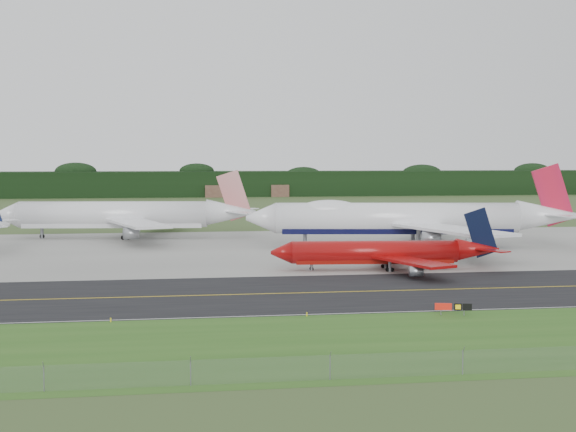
# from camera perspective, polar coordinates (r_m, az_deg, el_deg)

# --- Properties ---
(ground) EXTENTS (600.00, 600.00, 0.00)m
(ground) POSITION_cam_1_polar(r_m,az_deg,el_deg) (118.16, 1.30, -5.15)
(ground) COLOR #384C23
(ground) RESTS_ON ground
(grass_verge) EXTENTS (400.00, 30.00, 0.01)m
(grass_verge) POSITION_cam_1_polar(r_m,az_deg,el_deg) (84.50, 5.30, -8.98)
(grass_verge) COLOR #295418
(grass_verge) RESTS_ON ground
(taxiway) EXTENTS (400.00, 32.00, 0.02)m
(taxiway) POSITION_cam_1_polar(r_m,az_deg,el_deg) (114.27, 1.64, -5.47)
(taxiway) COLOR black
(taxiway) RESTS_ON ground
(apron) EXTENTS (400.00, 78.00, 0.01)m
(apron) POSITION_cam_1_polar(r_m,az_deg,el_deg) (168.18, -1.59, -2.33)
(apron) COLOR gray
(apron) RESTS_ON ground
(taxiway_centreline) EXTENTS (400.00, 0.40, 0.00)m
(taxiway_centreline) POSITION_cam_1_polar(r_m,az_deg,el_deg) (114.26, 1.64, -5.46)
(taxiway_centreline) COLOR gold
(taxiway_centreline) RESTS_ON taxiway
(taxiway_edge_line) EXTENTS (400.00, 0.25, 0.00)m
(taxiway_edge_line) POSITION_cam_1_polar(r_m,az_deg,el_deg) (99.28, 3.19, -6.95)
(taxiway_edge_line) COLOR silver
(taxiway_edge_line) RESTS_ON taxiway
(perimeter_fence) EXTENTS (320.00, 0.10, 320.00)m
(perimeter_fence) POSITION_cam_1_polar(r_m,az_deg,el_deg) (72.04, 7.77, -10.44)
(perimeter_fence) COLOR slate
(perimeter_fence) RESTS_ON ground
(horizon_treeline) EXTENTS (700.00, 25.00, 12.00)m
(horizon_treeline) POSITION_cam_1_polar(r_m,az_deg,el_deg) (389.43, -5.42, 2.22)
(horizon_treeline) COLOR black
(horizon_treeline) RESTS_ON ground
(jet_ba_747) EXTENTS (71.12, 58.38, 17.89)m
(jet_ba_747) POSITION_cam_1_polar(r_m,az_deg,el_deg) (171.47, 8.58, -0.21)
(jet_ba_747) COLOR white
(jet_ba_747) RESTS_ON ground
(jet_red_737) EXTENTS (39.43, 32.06, 10.64)m
(jet_red_737) POSITION_cam_1_polar(r_m,az_deg,el_deg) (137.48, 7.06, -2.61)
(jet_red_737) COLOR #920A0A
(jet_red_737) RESTS_ON ground
(jet_star_tail) EXTENTS (61.39, 51.04, 16.18)m
(jet_star_tail) POSITION_cam_1_polar(r_m,az_deg,el_deg) (192.26, -11.37, 0.03)
(jet_star_tail) COLOR white
(jet_star_tail) RESTS_ON ground
(taxiway_sign) EXTENTS (4.36, 1.18, 1.48)m
(taxiway_sign) POSITION_cam_1_polar(r_m,az_deg,el_deg) (100.12, 11.66, -6.35)
(taxiway_sign) COLOR slate
(taxiway_sign) RESTS_ON ground
(edge_marker_left) EXTENTS (0.16, 0.16, 0.50)m
(edge_marker_left) POSITION_cam_1_polar(r_m,az_deg,el_deg) (96.61, -12.49, -7.23)
(edge_marker_left) COLOR yellow
(edge_marker_left) RESTS_ON ground
(edge_marker_center) EXTENTS (0.16, 0.16, 0.50)m
(edge_marker_center) POSITION_cam_1_polar(r_m,az_deg,el_deg) (97.67, 1.35, -7.00)
(edge_marker_center) COLOR yellow
(edge_marker_center) RESTS_ON ground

